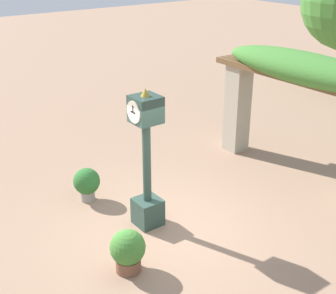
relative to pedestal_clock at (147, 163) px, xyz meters
name	(u,v)px	position (x,y,z in m)	size (l,w,h in m)	color
ground_plane	(165,228)	(0.34, 0.18, -1.35)	(60.00, 60.00, 0.00)	#9E7A60
pedestal_clock	(147,163)	(0.00, 0.00, 0.00)	(0.50, 0.55, 2.81)	#2D473D
pergola	(303,85)	(0.34, 3.98, 0.92)	(5.06, 1.11, 2.99)	#A89E89
potted_plant_near_left	(128,250)	(1.00, -1.09, -0.94)	(0.61, 0.61, 0.78)	brown
potted_plant_near_right	(87,183)	(-1.55, -0.53, -0.93)	(0.58, 0.58, 0.75)	gray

